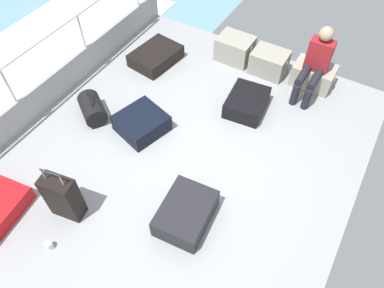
% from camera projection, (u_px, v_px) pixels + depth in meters
% --- Properties ---
extents(ground_plane, '(4.40, 5.20, 0.06)m').
position_uv_depth(ground_plane, '(183.00, 154.00, 4.91)').
color(ground_plane, '#939699').
extents(gunwale_port, '(0.06, 5.20, 0.45)m').
position_uv_depth(gunwale_port, '(58.00, 84.00, 5.40)').
color(gunwale_port, '#939699').
rests_on(gunwale_port, ground_plane).
extents(railing_port, '(0.04, 4.20, 1.02)m').
position_uv_depth(railing_port, '(46.00, 54.00, 4.97)').
color(railing_port, silver).
rests_on(railing_port, ground_plane).
extents(sea_wake, '(12.00, 12.00, 0.01)m').
position_uv_depth(sea_wake, '(6.00, 81.00, 6.30)').
color(sea_wake, '#6B99A8').
rests_on(sea_wake, ground_plane).
extents(cargo_crate_0, '(0.60, 0.45, 0.40)m').
position_uv_depth(cargo_crate_0, '(235.00, 49.00, 5.99)').
color(cargo_crate_0, gray).
rests_on(cargo_crate_0, ground_plane).
extents(cargo_crate_1, '(0.58, 0.43, 0.37)m').
position_uv_depth(cargo_crate_1, '(269.00, 62.00, 5.78)').
color(cargo_crate_1, gray).
rests_on(cargo_crate_1, ground_plane).
extents(cargo_crate_2, '(0.65, 0.42, 0.35)m').
position_uv_depth(cargo_crate_2, '(313.00, 75.00, 5.61)').
color(cargo_crate_2, '#9E9989').
rests_on(cargo_crate_2, ground_plane).
extents(passenger_seated, '(0.34, 0.66, 1.05)m').
position_uv_depth(passenger_seated, '(316.00, 63.00, 5.23)').
color(passenger_seated, maroon).
rests_on(passenger_seated, ground_plane).
extents(suitcase_0, '(0.74, 0.76, 0.26)m').
position_uv_depth(suitcase_0, '(142.00, 123.00, 5.05)').
color(suitcase_0, black).
rests_on(suitcase_0, ground_plane).
extents(suitcase_1, '(0.68, 0.86, 0.22)m').
position_uv_depth(suitcase_1, '(156.00, 56.00, 6.01)').
color(suitcase_1, black).
rests_on(suitcase_1, ground_plane).
extents(suitcase_2, '(0.40, 0.26, 0.82)m').
position_uv_depth(suitcase_2, '(63.00, 197.00, 4.08)').
color(suitcase_2, black).
rests_on(suitcase_2, ground_plane).
extents(suitcase_3, '(0.60, 0.76, 0.27)m').
position_uv_depth(suitcase_3, '(186.00, 213.00, 4.16)').
color(suitcase_3, black).
rests_on(suitcase_3, ground_plane).
extents(suitcase_5, '(0.59, 0.71, 0.25)m').
position_uv_depth(suitcase_5, '(247.00, 103.00, 5.31)').
color(suitcase_5, black).
rests_on(suitcase_5, ground_plane).
extents(duffel_bag, '(0.59, 0.54, 0.45)m').
position_uv_depth(duffel_bag, '(92.00, 108.00, 5.18)').
color(duffel_bag, black).
rests_on(duffel_bag, ground_plane).
extents(paper_cup, '(0.08, 0.08, 0.10)m').
position_uv_depth(paper_cup, '(49.00, 245.00, 4.01)').
color(paper_cup, white).
rests_on(paper_cup, ground_plane).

